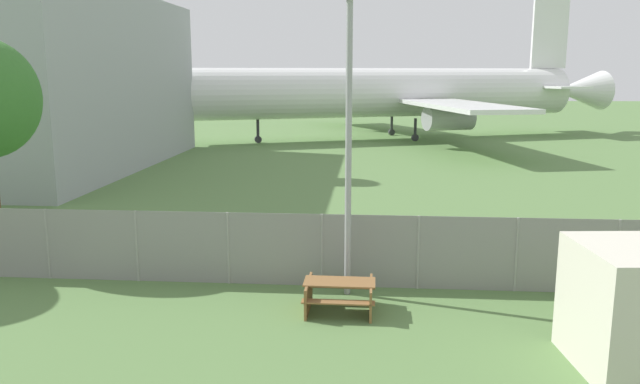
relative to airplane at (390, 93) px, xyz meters
name	(u,v)px	position (x,y,z in m)	size (l,w,h in m)	color
perimeter_fence	(322,250)	(-2.87, -37.97, -2.87)	(56.07, 0.07, 1.99)	gray
airplane	(390,93)	(0.00, 0.00, 0.00)	(41.63, 33.88, 12.09)	white
picnic_bench_near_cabin	(340,293)	(-2.30, -39.74, -3.39)	(1.72, 1.41, 0.76)	brown
light_mast	(349,110)	(-2.16, -38.51, 0.90)	(0.44, 0.44, 7.80)	#99999E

